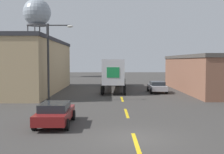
# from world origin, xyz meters

# --- Properties ---
(ground_plane) EXTENTS (160.00, 160.00, 0.00)m
(ground_plane) POSITION_xyz_m (0.00, 0.00, 0.00)
(ground_plane) COLOR #3D3A38
(road_centerline) EXTENTS (0.20, 18.58, 0.01)m
(road_centerline) POSITION_xyz_m (0.00, 6.62, 0.00)
(road_centerline) COLOR gold
(road_centerline) RESTS_ON ground_plane
(warehouse_left) EXTENTS (10.56, 19.55, 6.42)m
(warehouse_left) POSITION_xyz_m (-12.73, 21.07, 3.21)
(warehouse_left) COLOR tan
(warehouse_left) RESTS_ON ground_plane
(warehouse_right) EXTENTS (8.80, 18.79, 4.52)m
(warehouse_right) POSITION_xyz_m (11.85, 21.24, 2.26)
(warehouse_right) COLOR brown
(warehouse_right) RESTS_ON ground_plane
(semi_truck) EXTENTS (3.43, 14.81, 3.97)m
(semi_truck) POSITION_xyz_m (-0.51, 23.62, 2.38)
(semi_truck) COLOR black
(semi_truck) RESTS_ON ground_plane
(parked_car_right_far) EXTENTS (2.01, 4.25, 1.33)m
(parked_car_right_far) POSITION_xyz_m (4.46, 19.91, 0.71)
(parked_car_right_far) COLOR #B2B2B7
(parked_car_right_far) RESTS_ON ground_plane
(parked_car_left_near) EXTENTS (2.01, 4.25, 1.33)m
(parked_car_left_near) POSITION_xyz_m (-4.46, 2.91, 0.71)
(parked_car_left_near) COLOR maroon
(parked_car_left_near) RESTS_ON ground_plane
(water_tower) EXTENTS (6.34, 6.34, 18.14)m
(water_tower) POSITION_xyz_m (-18.03, 52.04, 14.77)
(water_tower) COLOR #47474C
(water_tower) RESTS_ON ground_plane
(street_lamp) EXTENTS (2.42, 0.32, 7.22)m
(street_lamp) POSITION_xyz_m (-6.63, 12.49, 4.23)
(street_lamp) COLOR #2D2D30
(street_lamp) RESTS_ON ground_plane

